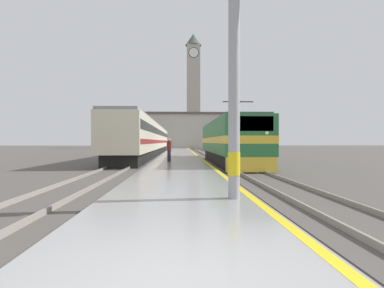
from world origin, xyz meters
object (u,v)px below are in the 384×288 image
passenger_train (150,139)px  person_on_platform (169,149)px  catenary_mast (237,63)px  clock_tower (193,88)px  locomotive_train (229,141)px

passenger_train → person_on_platform: 17.21m
catenary_mast → person_on_platform: bearing=98.9°
passenger_train → catenary_mast: catenary_mast is taller
clock_tower → locomotive_train: bearing=-89.9°
passenger_train → clock_tower: size_ratio=1.36×
passenger_train → locomotive_train: bearing=-63.5°
locomotive_train → clock_tower: clock_tower is taller
person_on_platform → locomotive_train: bearing=16.7°
passenger_train → catenary_mast: bearing=-80.3°
catenary_mast → clock_tower: clock_tower is taller
locomotive_train → catenary_mast: size_ratio=2.18×
person_on_platform → clock_tower: (4.49, 57.96, 14.87)m
clock_tower → catenary_mast: bearing=-91.8°
clock_tower → passenger_train: bearing=-100.5°
person_on_platform → clock_tower: 60.00m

